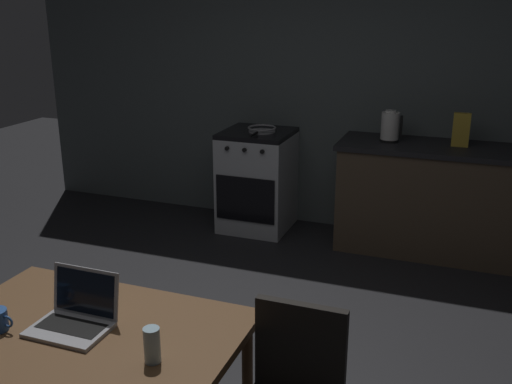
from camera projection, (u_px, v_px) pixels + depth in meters
name	position (u px, v px, depth m)	size (l,w,h in m)	color
ground_plane	(197.00, 381.00, 3.27)	(12.00, 12.00, 0.00)	black
back_wall	(358.00, 73.00, 5.11)	(6.40, 0.10, 2.83)	#51595A
kitchen_counter	(471.00, 203.00, 4.75)	(2.16, 0.64, 0.91)	#4C3D2D
stove_oven	(257.00, 180.00, 5.36)	(0.60, 0.62, 0.91)	#B7BABF
dining_table	(86.00, 346.00, 2.45)	(1.27, 0.86, 0.71)	brown
laptop	(75.00, 317.00, 2.45)	(0.32, 0.26, 0.23)	#99999E
electric_kettle	(390.00, 127.00, 4.80)	(0.17, 0.15, 0.26)	black
frying_pan	(262.00, 129.00, 5.17)	(0.25, 0.42, 0.05)	gray
drinking_glass	(152.00, 345.00, 2.21)	(0.06, 0.06, 0.14)	#99B7C6
cereal_box	(461.00, 130.00, 4.63)	(0.13, 0.05, 0.27)	gold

